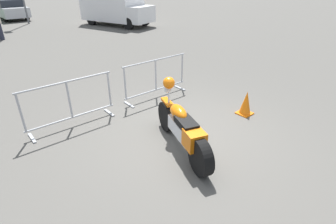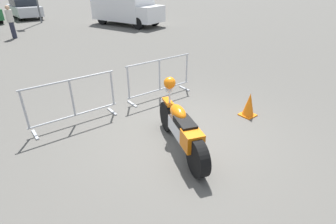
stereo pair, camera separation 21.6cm
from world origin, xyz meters
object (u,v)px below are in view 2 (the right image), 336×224
at_px(crowd_barrier_near, 73,101).
at_px(crowd_barrier_far, 160,78).
at_px(pedestrian, 11,21).
at_px(delivery_van, 125,6).
at_px(parked_car_silver, 24,8).
at_px(motorcycle, 181,128).
at_px(traffic_cone, 249,105).

xyz_separation_m(crowd_barrier_near, crowd_barrier_far, (2.43, 0.00, 0.00)).
distance_m(crowd_barrier_far, pedestrian, 11.30).
height_order(delivery_van, parked_car_silver, delivery_van).
bearing_deg(motorcycle, crowd_barrier_near, 48.27).
bearing_deg(crowd_barrier_near, crowd_barrier_far, 0.00).
height_order(motorcycle, traffic_cone, motorcycle).
xyz_separation_m(motorcycle, traffic_cone, (2.19, 0.01, -0.19)).
relative_size(crowd_barrier_far, delivery_van, 0.38).
xyz_separation_m(parked_car_silver, traffic_cone, (0.03, -21.43, -0.45)).
bearing_deg(traffic_cone, delivery_van, 71.22).
distance_m(motorcycle, pedestrian, 13.49).
height_order(crowd_barrier_far, parked_car_silver, parked_car_silver).
height_order(crowd_barrier_far, pedestrian, pedestrian).
bearing_deg(pedestrian, crowd_barrier_near, 102.47).
bearing_deg(crowd_barrier_far, crowd_barrier_near, 180.00).
relative_size(crowd_barrier_far, traffic_cone, 3.47).
height_order(motorcycle, crowd_barrier_near, motorcycle).
bearing_deg(crowd_barrier_near, motorcycle, -61.95).
xyz_separation_m(pedestrian, traffic_cone, (2.46, -13.47, -0.63)).
bearing_deg(motorcycle, pedestrian, 21.36).
relative_size(parked_car_silver, traffic_cone, 7.28).
bearing_deg(parked_car_silver, crowd_barrier_far, 177.11).
distance_m(pedestrian, traffic_cone, 13.71).
bearing_deg(crowd_barrier_near, parked_car_silver, 80.02).
relative_size(motorcycle, crowd_barrier_near, 1.05).
xyz_separation_m(delivery_van, parked_car_silver, (-4.63, 7.90, -0.50)).
bearing_deg(crowd_barrier_near, traffic_cone, -33.70).
xyz_separation_m(crowd_barrier_far, parked_car_silver, (0.94, 19.16, 0.19)).
height_order(delivery_van, traffic_cone, delivery_van).
bearing_deg(crowd_barrier_near, pedestrian, 85.16).
distance_m(crowd_barrier_near, traffic_cone, 4.10).
distance_m(motorcycle, delivery_van, 15.17).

